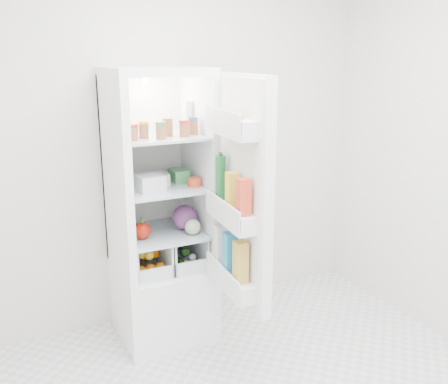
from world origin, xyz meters
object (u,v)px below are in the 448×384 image
red_cabbage (185,217)px  fridge_door (240,198)px  refrigerator (159,240)px  mushroom_bowl (137,229)px

red_cabbage → fridge_door: fridge_door is taller
refrigerator → red_cabbage: size_ratio=10.98×
refrigerator → mushroom_bowl: (-0.17, -0.05, 0.12)m
red_cabbage → fridge_door: 0.62m
fridge_door → mushroom_bowl: bearing=41.2°
red_cabbage → refrigerator: bearing=151.3°
red_cabbage → mushroom_bowl: size_ratio=1.10×
fridge_door → red_cabbage: bearing=17.0°
refrigerator → red_cabbage: 0.24m
red_cabbage → mushroom_bowl: bearing=173.0°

